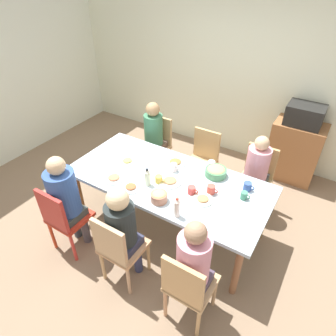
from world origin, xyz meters
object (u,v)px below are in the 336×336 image
(person_4, at_px, (153,134))
(plate_3, at_px, (175,162))
(plate_0, at_px, (131,187))
(bowl_1, at_px, (159,197))
(chair_5, at_px, (256,176))
(chair_1, at_px, (118,247))
(dining_table, at_px, (168,183))
(chair_3, at_px, (63,217))
(plate_5, at_px, (114,178))
(cup_1, at_px, (244,195))
(person_1, at_px, (122,227))
(plate_1, at_px, (127,161))
(chair_2, at_px, (187,286))
(person_2, at_px, (194,264))
(plate_2, at_px, (203,199))
(plate_4, at_px, (170,181))
(cup_3, at_px, (174,167))
(person_5, at_px, (256,169))
(microwave, at_px, (305,115))
(cup_6, at_px, (248,186))
(cup_5, at_px, (211,190))
(chair_4, at_px, (157,143))
(person_3, at_px, (65,197))
(cup_4, at_px, (192,190))
(bottle_1, at_px, (177,208))
(side_cabinet, at_px, (294,151))
(bowl_0, at_px, (216,172))
(bottle_0, at_px, (147,177))
(cup_0, at_px, (159,179))
(cup_2, at_px, (211,164))
(chair_0, at_px, (203,158))

(person_4, xyz_separation_m, plate_3, (0.68, -0.52, 0.06))
(plate_0, bearing_deg, bowl_1, -0.32)
(chair_5, bearing_deg, chair_1, -112.79)
(dining_table, height_order, chair_3, chair_3)
(plate_5, xyz_separation_m, bowl_1, (0.63, -0.03, 0.04))
(dining_table, bearing_deg, cup_1, 8.83)
(chair_1, relative_size, person_4, 0.76)
(person_1, height_order, plate_1, person_1)
(person_1, height_order, chair_2, person_1)
(person_2, distance_m, plate_2, 0.76)
(chair_3, relative_size, plate_1, 4.41)
(plate_4, xyz_separation_m, cup_3, (-0.08, 0.20, 0.03))
(person_5, height_order, microwave, microwave)
(bowl_1, relative_size, cup_6, 1.43)
(plate_4, bearing_deg, cup_5, 8.91)
(chair_3, distance_m, cup_3, 1.34)
(chair_4, relative_size, person_5, 0.80)
(cup_1, bearing_deg, person_3, -149.37)
(cup_4, height_order, bottle_1, bottle_1)
(bottle_1, relative_size, side_cabinet, 0.25)
(chair_2, bearing_deg, person_3, 176.66)
(chair_1, distance_m, plate_4, 0.91)
(chair_4, distance_m, bowl_0, 1.36)
(plate_3, xyz_separation_m, cup_4, (0.43, -0.38, 0.03))
(chair_4, distance_m, bottle_0, 1.33)
(person_4, relative_size, bottle_0, 5.66)
(person_3, bearing_deg, bowl_0, 44.23)
(cup_0, height_order, cup_6, cup_6)
(cup_0, distance_m, cup_5, 0.59)
(plate_1, relative_size, cup_4, 1.66)
(plate_5, bearing_deg, cup_5, 19.33)
(side_cabinet, bearing_deg, chair_4, -151.98)
(chair_5, xyz_separation_m, plate_2, (-0.27, -1.03, 0.25))
(plate_0, height_order, bowl_1, bowl_1)
(plate_5, height_order, bottle_0, bottle_0)
(plate_1, xyz_separation_m, plate_5, (0.08, -0.35, 0.00))
(chair_2, height_order, plate_0, chair_2)
(cup_4, bearing_deg, bottle_1, -84.17)
(chair_3, bearing_deg, person_5, 48.48)
(chair_3, distance_m, plate_0, 0.80)
(chair_4, relative_size, plate_3, 3.50)
(person_4, bearing_deg, chair_5, 3.45)
(chair_1, xyz_separation_m, person_3, (-0.77, 0.09, 0.23))
(chair_1, xyz_separation_m, person_2, (0.77, 0.09, 0.20))
(plate_3, relative_size, cup_2, 2.10)
(chair_1, relative_size, cup_2, 7.36)
(cup_6, bearing_deg, person_5, 96.38)
(person_3, bearing_deg, plate_0, 42.13)
(chair_0, relative_size, cup_0, 7.71)
(person_1, xyz_separation_m, person_2, (0.77, 0.00, -0.00))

